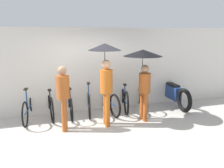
# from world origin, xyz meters

# --- Properties ---
(ground_plane) EXTENTS (30.00, 30.00, 0.00)m
(ground_plane) POSITION_xyz_m (0.00, 0.00, 0.00)
(ground_plane) COLOR #B7B2A8
(back_wall) EXTENTS (12.60, 0.12, 2.58)m
(back_wall) POSITION_xyz_m (0.00, 2.00, 1.29)
(back_wall) COLOR silver
(back_wall) RESTS_ON ground
(parked_bicycle_0) EXTENTS (0.44, 1.77, 1.08)m
(parked_bicycle_0) POSITION_xyz_m (-1.72, 1.68, 0.37)
(parked_bicycle_0) COLOR black
(parked_bicycle_0) RESTS_ON ground
(parked_bicycle_1) EXTENTS (0.44, 1.76, 1.03)m
(parked_bicycle_1) POSITION_xyz_m (-1.15, 1.73, 0.38)
(parked_bicycle_1) COLOR black
(parked_bicycle_1) RESTS_ON ground
(parked_bicycle_2) EXTENTS (0.44, 1.77, 1.07)m
(parked_bicycle_2) POSITION_xyz_m (-0.57, 1.68, 0.37)
(parked_bicycle_2) COLOR black
(parked_bicycle_2) RESTS_ON ground
(parked_bicycle_3) EXTENTS (0.44, 1.77, 0.99)m
(parked_bicycle_3) POSITION_xyz_m (0.00, 1.72, 0.38)
(parked_bicycle_3) COLOR black
(parked_bicycle_3) RESTS_ON ground
(parked_bicycle_4) EXTENTS (0.47, 1.79, 1.01)m
(parked_bicycle_4) POSITION_xyz_m (0.57, 1.64, 0.37)
(parked_bicycle_4) COLOR black
(parked_bicycle_4) RESTS_ON ground
(parked_bicycle_5) EXTENTS (0.52, 1.74, 1.02)m
(parked_bicycle_5) POSITION_xyz_m (1.15, 1.71, 0.38)
(parked_bicycle_5) COLOR black
(parked_bicycle_5) RESTS_ON ground
(parked_bicycle_6) EXTENTS (0.48, 1.63, 1.10)m
(parked_bicycle_6) POSITION_xyz_m (1.72, 1.64, 0.37)
(parked_bicycle_6) COLOR black
(parked_bicycle_6) RESTS_ON ground
(pedestrian_leading) EXTENTS (0.32, 0.32, 1.64)m
(pedestrian_leading) POSITION_xyz_m (-0.81, 0.65, 0.96)
(pedestrian_leading) COLOR #9E4C1E
(pedestrian_leading) RESTS_ON ground
(pedestrian_center) EXTENTS (0.86, 0.86, 2.16)m
(pedestrian_center) POSITION_xyz_m (0.28, 0.71, 1.61)
(pedestrian_center) COLOR #B25619
(pedestrian_center) RESTS_ON ground
(pedestrian_trailing) EXTENTS (1.06, 1.06, 1.97)m
(pedestrian_trailing) POSITION_xyz_m (1.36, 0.78, 1.58)
(pedestrian_trailing) COLOR #9E4C1E
(pedestrian_trailing) RESTS_ON ground
(motorcycle) EXTENTS (0.58, 2.20, 0.94)m
(motorcycle) POSITION_xyz_m (2.88, 1.66, 0.42)
(motorcycle) COLOR black
(motorcycle) RESTS_ON ground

